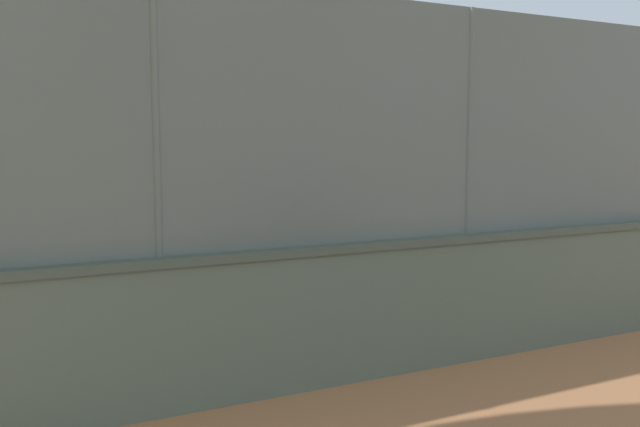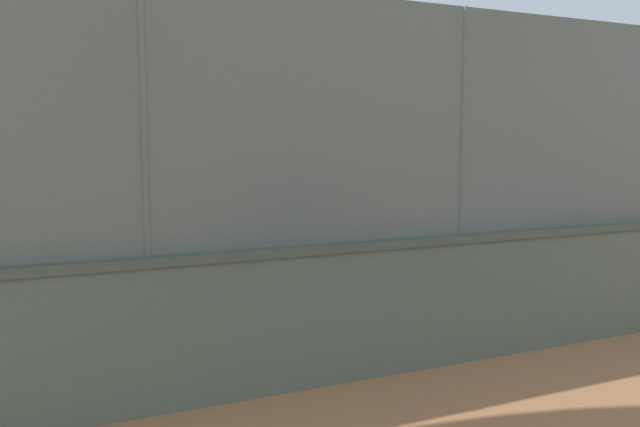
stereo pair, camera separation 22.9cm
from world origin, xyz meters
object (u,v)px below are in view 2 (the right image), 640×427
player_foreground_swinging (433,225)px  player_crossing_court (203,212)px  courtside_bench (621,262)px  player_baseline_waiting (74,227)px  sports_ball (410,203)px

player_foreground_swinging → player_crossing_court: 4.94m
player_crossing_court → courtside_bench: 8.01m
player_crossing_court → player_foreground_swinging: bearing=130.7°
player_foreground_swinging → player_baseline_waiting: player_baseline_waiting is taller
player_foreground_swinging → player_baseline_waiting: bearing=-19.4°
player_baseline_waiting → player_crossing_court: player_baseline_waiting is taller
player_foreground_swinging → player_crossing_court: player_crossing_court is taller
player_baseline_waiting → courtside_bench: bearing=150.6°
player_crossing_court → courtside_bench: size_ratio=0.93×
sports_ball → courtside_bench: size_ratio=0.06×
player_crossing_court → sports_ball: player_crossing_court is taller
courtside_bench → player_foreground_swinging: bearing=-50.0°
player_baseline_waiting → player_crossing_court: 3.12m
player_foreground_swinging → sports_ball: bearing=43.4°
courtside_bench → sports_ball: bearing=-22.4°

